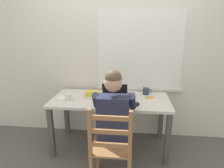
# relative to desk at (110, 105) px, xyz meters

# --- Properties ---
(ground_plane) EXTENTS (8.00, 8.00, 0.00)m
(ground_plane) POSITION_rel_desk_xyz_m (0.00, 0.00, -0.64)
(ground_plane) COLOR #56514C
(back_wall) EXTENTS (6.00, 0.08, 2.60)m
(back_wall) POSITION_rel_desk_xyz_m (0.01, 0.43, 0.66)
(back_wall) COLOR silver
(back_wall) RESTS_ON ground
(desk) EXTENTS (1.56, 0.70, 0.73)m
(desk) POSITION_rel_desk_xyz_m (0.00, 0.00, 0.00)
(desk) COLOR beige
(desk) RESTS_ON ground
(seated_person) EXTENTS (0.50, 0.60, 1.25)m
(seated_person) POSITION_rel_desk_xyz_m (0.09, -0.43, 0.05)
(seated_person) COLOR #232842
(seated_person) RESTS_ON ground
(wooden_chair) EXTENTS (0.42, 0.42, 0.94)m
(wooden_chair) POSITION_rel_desk_xyz_m (0.09, -0.71, -0.18)
(wooden_chair) COLOR olive
(wooden_chair) RESTS_ON ground
(laptop) EXTENTS (0.33, 0.32, 0.22)m
(laptop) POSITION_rel_desk_xyz_m (0.06, -0.10, 0.14)
(laptop) COLOR black
(laptop) RESTS_ON desk
(computer_mouse) EXTENTS (0.06, 0.10, 0.03)m
(computer_mouse) POSITION_rel_desk_xyz_m (0.35, -0.19, 0.11)
(computer_mouse) COLOR black
(computer_mouse) RESTS_ON desk
(coffee_mug_white) EXTENTS (0.12, 0.08, 0.09)m
(coffee_mug_white) POSITION_rel_desk_xyz_m (-0.54, -0.11, 0.14)
(coffee_mug_white) COLOR silver
(coffee_mug_white) RESTS_ON desk
(coffee_mug_dark) EXTENTS (0.12, 0.09, 0.09)m
(coffee_mug_dark) POSITION_rel_desk_xyz_m (0.48, 0.22, 0.14)
(coffee_mug_dark) COLOR #2D384C
(coffee_mug_dark) RESTS_ON desk
(book_stack_main) EXTENTS (0.20, 0.14, 0.09)m
(book_stack_main) POSITION_rel_desk_xyz_m (-0.26, 0.02, 0.14)
(book_stack_main) COLOR white
(book_stack_main) RESTS_ON desk
(book_stack_side) EXTENTS (0.20, 0.14, 0.08)m
(book_stack_side) POSITION_rel_desk_xyz_m (0.24, 0.11, 0.13)
(book_stack_side) COLOR gray
(book_stack_side) RESTS_ON desk
(paper_pile_near_laptop) EXTENTS (0.22, 0.16, 0.01)m
(paper_pile_near_laptop) POSITION_rel_desk_xyz_m (-0.62, -0.04, 0.10)
(paper_pile_near_laptop) COLOR white
(paper_pile_near_laptop) RESTS_ON desk
(paper_pile_back_corner) EXTENTS (0.23, 0.24, 0.01)m
(paper_pile_back_corner) POSITION_rel_desk_xyz_m (0.05, 0.22, 0.10)
(paper_pile_back_corner) COLOR white
(paper_pile_back_corner) RESTS_ON desk
(landscape_photo_print) EXTENTS (0.15, 0.13, 0.00)m
(landscape_photo_print) POSITION_rel_desk_xyz_m (0.52, 0.09, 0.09)
(landscape_photo_print) COLOR gold
(landscape_photo_print) RESTS_ON desk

